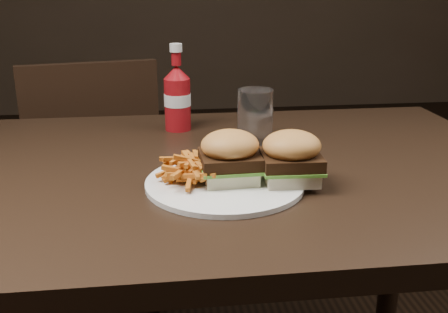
{
  "coord_description": "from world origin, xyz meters",
  "views": [
    {
      "loc": [
        -0.12,
        -0.94,
        1.09
      ],
      "look_at": [
        -0.01,
        -0.1,
        0.8
      ],
      "focal_mm": 42.0,
      "sensor_mm": 36.0,
      "label": 1
    }
  ],
  "objects": [
    {
      "name": "chair_far",
      "position": [
        -0.35,
        0.74,
        0.43
      ],
      "size": [
        0.48,
        0.48,
        0.04
      ],
      "primitive_type": "cube",
      "rotation": [
        0.0,
        0.0,
        3.34
      ],
      "color": "black",
      "rests_on": "ground"
    },
    {
      "name": "plate",
      "position": [
        -0.01,
        -0.11,
        0.76
      ],
      "size": [
        0.27,
        0.27,
        0.01
      ],
      "primitive_type": "cylinder",
      "color": "white",
      "rests_on": "dining_table"
    },
    {
      "name": "fries_pile",
      "position": [
        -0.07,
        -0.1,
        0.78
      ],
      "size": [
        0.12,
        0.12,
        0.04
      ],
      "primitive_type": null,
      "rotation": [
        0.0,
        0.0,
        0.25
      ],
      "color": "#B76418",
      "rests_on": "plate"
    },
    {
      "name": "sandwich_half_b",
      "position": [
        0.1,
        -0.12,
        0.77
      ],
      "size": [
        0.09,
        0.09,
        0.02
      ],
      "primitive_type": "cube",
      "rotation": [
        0.0,
        0.0,
        -0.05
      ],
      "color": "beige",
      "rests_on": "plate"
    },
    {
      "name": "ketchup_bottle",
      "position": [
        -0.08,
        0.25,
        0.81
      ],
      "size": [
        0.07,
        0.07,
        0.12
      ],
      "primitive_type": "cylinder",
      "rotation": [
        0.0,
        0.0,
        -0.11
      ],
      "color": "maroon",
      "rests_on": "dining_table"
    },
    {
      "name": "sandwich_half_a",
      "position": [
        -0.0,
        -0.11,
        0.77
      ],
      "size": [
        0.09,
        0.09,
        0.02
      ],
      "primitive_type": "cube",
      "rotation": [
        0.0,
        0.0,
        0.04
      ],
      "color": "#EFE9B9",
      "rests_on": "plate"
    },
    {
      "name": "tumbler",
      "position": [
        0.08,
        0.14,
        0.81
      ],
      "size": [
        0.08,
        0.08,
        0.12
      ],
      "primitive_type": "cylinder",
      "rotation": [
        0.0,
        0.0,
        0.07
      ],
      "color": "white",
      "rests_on": "dining_table"
    },
    {
      "name": "dining_table",
      "position": [
        0.0,
        0.0,
        0.73
      ],
      "size": [
        1.2,
        0.8,
        0.04
      ],
      "primitive_type": "cube",
      "color": "black",
      "rests_on": "ground"
    }
  ]
}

